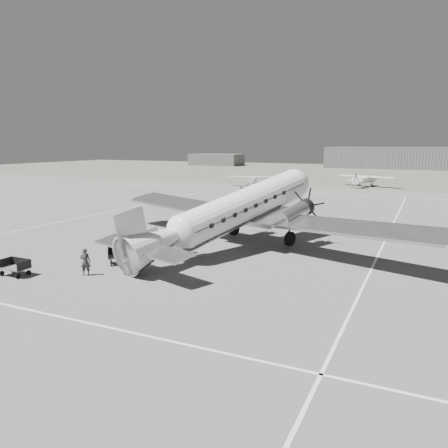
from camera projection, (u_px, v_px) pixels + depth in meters
The scene contains 16 objects.
ground at pixel (201, 249), 32.10m from camera, with size 260.00×260.00×0.00m, color slate.
taxi_line_near at pixel (55, 316), 19.63m from camera, with size 60.00×0.15×0.01m, color silver.
taxi_line_right at pixel (372, 268), 27.10m from camera, with size 0.15×80.00×0.01m, color silver.
taxi_line_left at pixel (101, 213), 48.51m from camera, with size 0.15×60.00×0.01m, color silver.
taxi_line_horizon at pixel (322, 194), 67.73m from camera, with size 90.00×0.15×0.01m, color silver.
grass_infield at pixel (368, 173), 116.72m from camera, with size 260.00×90.00×0.01m, color #59564B.
hangar_main at pixel (396, 158), 136.30m from camera, with size 42.00×14.00×6.60m.
shed_secondary at pixel (216, 160), 157.10m from camera, with size 18.00×10.00×4.00m, color #595959.
dc3_airliner at pixel (236, 212), 31.63m from camera, with size 28.52×19.79×5.43m, color #BBBBBE, non-canonical shape.
light_plane_left at pixel (254, 181), 79.15m from camera, with size 9.94×8.06×2.06m, color white, non-canonical shape.
light_plane_right at pixel (365, 181), 78.21m from camera, with size 10.67×8.66×2.21m, color white, non-canonical shape.
baggage_cart_near at pixel (122, 256), 28.08m from camera, with size 1.87×1.32×1.05m, color #595959, non-canonical shape.
baggage_cart_far at pixel (15, 267), 25.57m from camera, with size 1.71×1.21×0.97m, color #595959, non-canonical shape.
ground_crew at pixel (85, 262), 25.56m from camera, with size 0.59×0.39×1.63m, color #2D2D2D.
ramp_agent at pixel (146, 244), 29.40m from camera, with size 0.93×0.73×1.92m, color #ACACAA.
passenger at pixel (161, 242), 30.31m from camera, with size 0.88×0.57×1.80m, color silver.
Camera 1 is at (14.76, -27.58, 7.63)m, focal length 35.00 mm.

